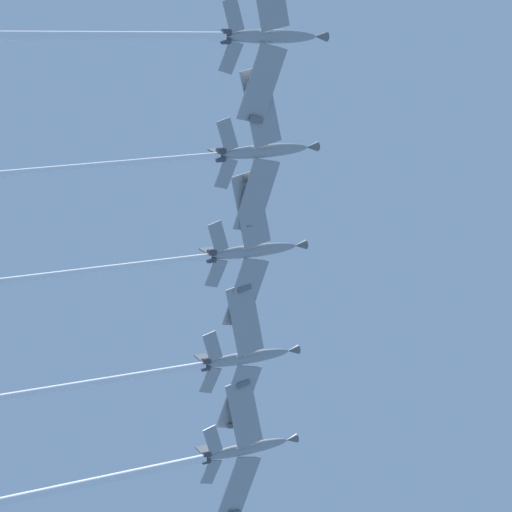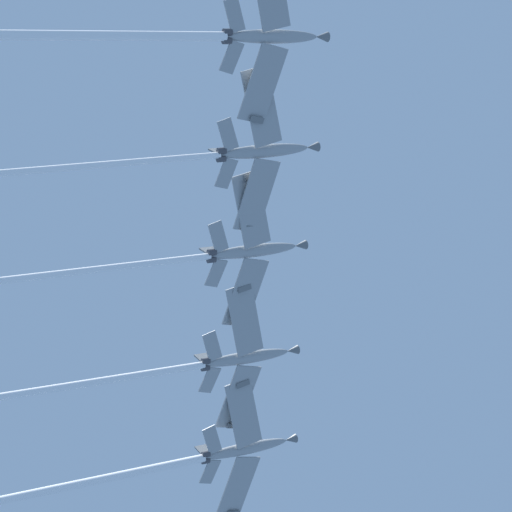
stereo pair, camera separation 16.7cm
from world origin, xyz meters
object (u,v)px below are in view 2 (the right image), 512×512
object	(u,v)px
jet_centre	(215,255)
jet_inner_right	(221,155)
jet_far_left	(193,460)
jet_far_right	(205,36)
jet_inner_left	(197,365)

from	to	relation	value
jet_centre	jet_inner_right	xyz separation A→B (m)	(-9.48, 7.84, -0.33)
jet_far_left	jet_inner_right	size ratio (longest dim) A/B	0.96
jet_far_left	jet_inner_right	xyz separation A→B (m)	(-30.69, 24.08, 1.23)
jet_far_right	jet_far_left	bearing A→B (deg)	-41.25
jet_centre	jet_far_left	bearing A→B (deg)	-37.44
jet_far_left	jet_centre	xyz separation A→B (m)	(-21.21, 16.24, 1.57)
jet_inner_right	jet_far_right	size ratio (longest dim) A/B	1.01
jet_centre	jet_far_right	bearing A→B (deg)	134.81
jet_inner_left	jet_far_right	bearing A→B (deg)	138.56
jet_inner_right	jet_far_right	world-z (taller)	jet_inner_right
jet_inner_left	jet_far_right	distance (m)	39.78
jet_far_left	jet_far_right	bearing A→B (deg)	138.75
jet_centre	jet_inner_right	world-z (taller)	jet_centre
jet_far_right	jet_inner_left	bearing A→B (deg)	-41.44
jet_centre	jet_far_right	xyz separation A→B (m)	(-18.25, 18.37, -2.59)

